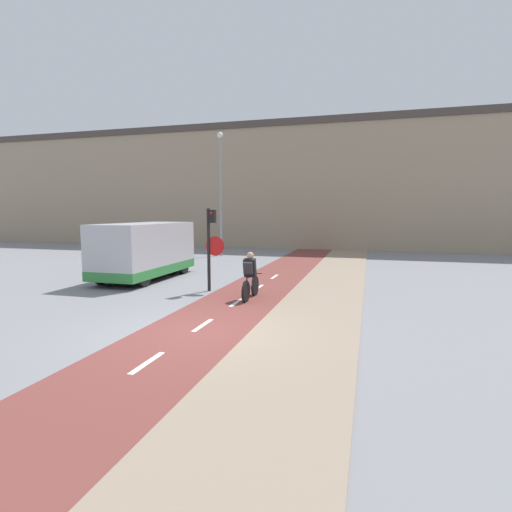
{
  "coord_description": "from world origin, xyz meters",
  "views": [
    {
      "loc": [
        3.8,
        -8.14,
        2.73
      ],
      "look_at": [
        0.0,
        5.16,
        1.2
      ],
      "focal_mm": 28.0,
      "sensor_mm": 36.0,
      "label": 1
    }
  ],
  "objects_px": {
    "traffic_light_pole": "(211,240)",
    "street_lamp_far": "(221,182)",
    "van": "(145,251)",
    "cyclist_near": "(250,277)"
  },
  "relations": [
    {
      "from": "traffic_light_pole",
      "to": "street_lamp_far",
      "type": "relative_size",
      "value": 0.38
    },
    {
      "from": "street_lamp_far",
      "to": "van",
      "type": "distance_m",
      "value": 9.65
    },
    {
      "from": "cyclist_near",
      "to": "street_lamp_far",
      "type": "bearing_deg",
      "value": 114.94
    },
    {
      "from": "traffic_light_pole",
      "to": "street_lamp_far",
      "type": "height_order",
      "value": "street_lamp_far"
    },
    {
      "from": "van",
      "to": "traffic_light_pole",
      "type": "bearing_deg",
      "value": -24.82
    },
    {
      "from": "traffic_light_pole",
      "to": "van",
      "type": "height_order",
      "value": "traffic_light_pole"
    },
    {
      "from": "street_lamp_far",
      "to": "cyclist_near",
      "type": "xyz_separation_m",
      "value": [
        5.4,
        -11.61,
        -3.84
      ]
    },
    {
      "from": "street_lamp_far",
      "to": "cyclist_near",
      "type": "height_order",
      "value": "street_lamp_far"
    },
    {
      "from": "traffic_light_pole",
      "to": "cyclist_near",
      "type": "xyz_separation_m",
      "value": [
        1.68,
        -0.93,
        -1.07
      ]
    },
    {
      "from": "street_lamp_far",
      "to": "van",
      "type": "height_order",
      "value": "street_lamp_far"
    }
  ]
}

